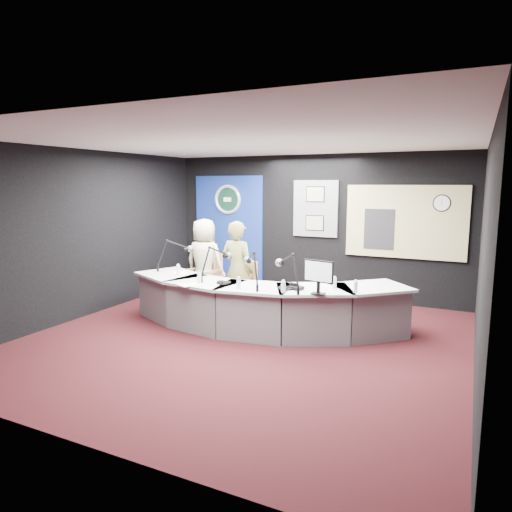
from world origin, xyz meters
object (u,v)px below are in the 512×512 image
at_px(armchair_right, 237,287).
at_px(person_man, 204,261).
at_px(armchair_left, 205,279).
at_px(person_woman, 237,270).
at_px(broadcast_desk, 258,305).

relative_size(armchair_right, person_man, 0.66).
xyz_separation_m(armchair_left, person_man, (0.00, 0.00, 0.34)).
height_order(armchair_right, person_woman, person_woman).
relative_size(broadcast_desk, armchair_right, 4.29).
height_order(armchair_left, person_woman, person_woman).
relative_size(armchair_right, person_woman, 0.64).
xyz_separation_m(broadcast_desk, person_woman, (-0.57, 0.40, 0.44)).
xyz_separation_m(armchair_right, person_man, (-1.01, 0.59, 0.27)).
relative_size(armchair_left, armchair_right, 0.87).
bearing_deg(person_man, broadcast_desk, 147.60).
distance_m(armchair_right, person_man, 1.20).
bearing_deg(person_man, armchair_right, 149.47).
bearing_deg(broadcast_desk, person_woman, 144.68).
relative_size(armchair_left, person_man, 0.57).
distance_m(armchair_left, person_woman, 1.23).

